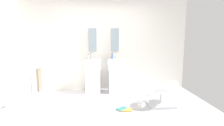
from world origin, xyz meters
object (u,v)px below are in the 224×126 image
magazine_ochre (126,110)px  soap_bottle_clear (89,57)px  pedestal_sink_right (116,75)px  coffee_mug (140,106)px  magazine_teal (122,109)px  soap_bottle_blue (112,56)px  lounge_chair (161,91)px  soap_bottle_grey (91,56)px  pedestal_sink_left (93,76)px  towel_rack (38,81)px

magazine_ochre → soap_bottle_clear: (-0.83, 1.40, 0.97)m
pedestal_sink_right → magazine_ochre: 1.36m
magazine_ochre → coffee_mug: bearing=26.5°
magazine_teal → soap_bottle_blue: (-0.10, 1.31, 0.99)m
lounge_chair → magazine_teal: lounge_chair is taller
pedestal_sink_right → soap_bottle_clear: size_ratio=7.10×
magazine_ochre → magazine_teal: bearing=158.7°
magazine_ochre → soap_bottle_blue: size_ratio=1.58×
magazine_teal → soap_bottle_grey: (-0.69, 1.38, 1.00)m
pedestal_sink_right → soap_bottle_grey: bearing=167.1°
lounge_chair → coffee_mug: lounge_chair is taller
soap_bottle_grey → soap_bottle_blue: (0.60, -0.07, -0.01)m
pedestal_sink_left → soap_bottle_clear: (-0.11, 0.13, 0.50)m
lounge_chair → soap_bottle_grey: (-1.60, 1.22, 0.67)m
soap_bottle_blue → magazine_teal: bearing=-85.7°
magazine_ochre → magazine_teal: size_ratio=1.23×
magazine_ochre → soap_bottle_clear: bearing=134.5°
soap_bottle_grey → soap_bottle_clear: size_ratio=1.33×
coffee_mug → soap_bottle_clear: size_ratio=0.61×
magazine_ochre → soap_bottle_clear: size_ratio=1.97×
pedestal_sink_left → towel_rack: pedestal_sink_left is taller
coffee_mug → magazine_ochre: bearing=-167.2°
pedestal_sink_left → magazine_teal: pedestal_sink_left is taller
pedestal_sink_left → towel_rack: 1.53m
soap_bottle_grey → soap_bottle_blue: soap_bottle_grey is taller
pedestal_sink_left → magazine_ochre: bearing=-60.5°
lounge_chair → soap_bottle_blue: size_ratio=6.13×
pedestal_sink_left → coffee_mug: pedestal_sink_left is taller
pedestal_sink_right → coffee_mug: bearing=-71.5°
towel_rack → magazine_teal: bearing=-7.0°
coffee_mug → lounge_chair: bearing=15.2°
pedestal_sink_left → soap_bottle_clear: 0.53m
towel_rack → coffee_mug: 2.27m
lounge_chair → magazine_ochre: 0.93m
pedestal_sink_left → coffee_mug: size_ratio=11.57×
pedestal_sink_right → coffee_mug: pedestal_sink_right is taller
pedestal_sink_right → soap_bottle_clear: 0.91m
towel_rack → coffee_mug: (2.19, -0.20, -0.57)m
pedestal_sink_left → pedestal_sink_right: 0.64m
pedestal_sink_right → coffee_mug: (0.40, -1.20, -0.44)m
lounge_chair → soap_bottle_clear: bearing=144.6°
lounge_chair → soap_bottle_grey: 2.12m
lounge_chair → soap_bottle_grey: bearing=142.8°
magazine_teal → pedestal_sink_left: bearing=79.1°
magazine_teal → soap_bottle_blue: 1.64m
towel_rack → lounge_chair: bearing=-1.2°
pedestal_sink_right → magazine_teal: 1.31m
lounge_chair → magazine_teal: 0.98m
pedestal_sink_left → soap_bottle_grey: (-0.05, 0.16, 0.53)m
towel_rack → pedestal_sink_left: bearing=41.2°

